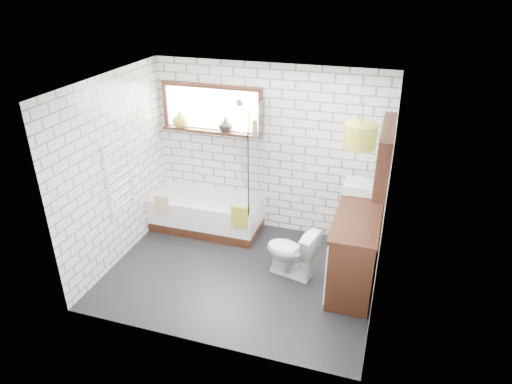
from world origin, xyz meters
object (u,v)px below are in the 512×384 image
(bathtub, at_px, (207,213))
(basin, at_px, (361,187))
(vanity, at_px, (357,242))
(pendant, at_px, (360,136))
(toilet, at_px, (291,252))

(bathtub, height_order, basin, basin)
(vanity, bearing_deg, bathtub, 167.74)
(vanity, height_order, pendant, pendant)
(bathtub, bearing_deg, pendant, -25.46)
(vanity, bearing_deg, toilet, -162.52)
(bathtub, relative_size, toilet, 2.37)
(basin, xyz_separation_m, pendant, (-0.00, -1.07, 1.06))
(bathtub, height_order, toilet, toilet)
(toilet, bearing_deg, pendant, 79.75)
(pendant, bearing_deg, toilet, 156.84)
(basin, distance_m, toilet, 1.26)
(vanity, distance_m, basin, 0.75)
(vanity, relative_size, basin, 3.94)
(vanity, relative_size, pendant, 5.06)
(toilet, bearing_deg, bathtub, -103.64)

